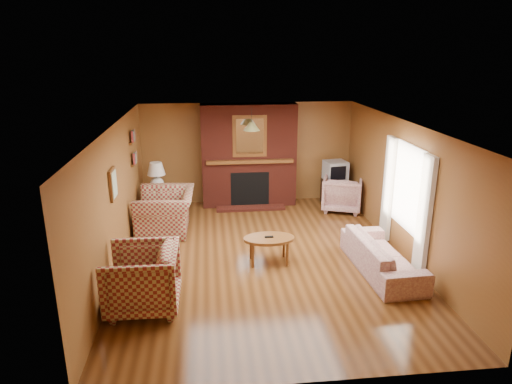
{
  "coord_description": "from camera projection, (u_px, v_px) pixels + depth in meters",
  "views": [
    {
      "loc": [
        -0.96,
        -7.42,
        3.61
      ],
      "look_at": [
        -0.09,
        0.6,
        1.05
      ],
      "focal_mm": 32.0,
      "sensor_mm": 36.0,
      "label": 1
    }
  ],
  "objects": [
    {
      "name": "wall_front",
      "position": [
        304.0,
        289.0,
        4.78
      ],
      "size": [
        6.5,
        0.0,
        6.5
      ],
      "primitive_type": "plane",
      "rotation": [
        -1.57,
        0.0,
        0.0
      ],
      "color": "brown",
      "rests_on": "floor"
    },
    {
      "name": "side_table",
      "position": [
        158.0,
        203.0,
        10.24
      ],
      "size": [
        0.43,
        0.43,
        0.57
      ],
      "primitive_type": "cube",
      "rotation": [
        0.0,
        0.0,
        -0.02
      ],
      "color": "brown",
      "rests_on": "floor"
    },
    {
      "name": "plaid_loveseat",
      "position": [
        166.0,
        211.0,
        9.31
      ],
      "size": [
        1.17,
        1.33,
        0.84
      ],
      "primitive_type": "imported",
      "rotation": [
        0.0,
        0.0,
        -1.6
      ],
      "color": "maroon",
      "rests_on": "floor"
    },
    {
      "name": "table_lamp",
      "position": [
        156.0,
        175.0,
        10.05
      ],
      "size": [
        0.4,
        0.4,
        0.65
      ],
      "color": "silver",
      "rests_on": "side_table"
    },
    {
      "name": "floral_sofa",
      "position": [
        382.0,
        255.0,
        7.64
      ],
      "size": [
        0.87,
        2.02,
        0.58
      ],
      "primitive_type": "imported",
      "rotation": [
        0.0,
        0.0,
        1.62
      ],
      "color": "beige",
      "rests_on": "floor"
    },
    {
      "name": "floral_armchair",
      "position": [
        342.0,
        193.0,
        10.52
      ],
      "size": [
        1.11,
        1.13,
        0.8
      ],
      "primitive_type": "imported",
      "rotation": [
        0.0,
        0.0,
        2.79
      ],
      "color": "beige",
      "rests_on": "floor"
    },
    {
      "name": "wall_right",
      "position": [
        404.0,
        190.0,
        8.12
      ],
      "size": [
        0.0,
        6.5,
        6.5
      ],
      "primitive_type": "plane",
      "rotation": [
        1.57,
        0.0,
        -1.57
      ],
      "color": "brown",
      "rests_on": "floor"
    },
    {
      "name": "ceiling",
      "position": [
        265.0,
        125.0,
        7.5
      ],
      "size": [
        6.5,
        6.5,
        0.0
      ],
      "primitive_type": "plane",
      "rotation": [
        3.14,
        0.0,
        0.0
      ],
      "color": "white",
      "rests_on": "wall_back"
    },
    {
      "name": "wall_left",
      "position": [
        116.0,
        199.0,
        7.6
      ],
      "size": [
        0.0,
        6.5,
        6.5
      ],
      "primitive_type": "plane",
      "rotation": [
        1.57,
        0.0,
        1.57
      ],
      "color": "brown",
      "rests_on": "floor"
    },
    {
      "name": "coffee_table",
      "position": [
        269.0,
        241.0,
        7.92
      ],
      "size": [
        0.89,
        0.55,
        0.49
      ],
      "color": "brown",
      "rests_on": "floor"
    },
    {
      "name": "bookshelf",
      "position": [
        134.0,
        148.0,
        9.27
      ],
      "size": [
        0.09,
        0.55,
        0.71
      ],
      "color": "brown",
      "rests_on": "wall_left"
    },
    {
      "name": "pendant_light",
      "position": [
        252.0,
        126.0,
        9.8
      ],
      "size": [
        0.36,
        0.36,
        0.48
      ],
      "color": "black",
      "rests_on": "ceiling"
    },
    {
      "name": "botanical_print",
      "position": [
        113.0,
        184.0,
        7.22
      ],
      "size": [
        0.05,
        0.4,
        0.5
      ],
      "color": "brown",
      "rests_on": "wall_left"
    },
    {
      "name": "wall_back",
      "position": [
        248.0,
        153.0,
        10.94
      ],
      "size": [
        6.5,
        0.0,
        6.5
      ],
      "primitive_type": "plane",
      "rotation": [
        1.57,
        0.0,
        0.0
      ],
      "color": "brown",
      "rests_on": "floor"
    },
    {
      "name": "crt_tv",
      "position": [
        335.0,
        171.0,
        10.83
      ],
      "size": [
        0.56,
        0.56,
        0.45
      ],
      "color": "#ADB0B5",
      "rests_on": "tv_stand"
    },
    {
      "name": "fireplace",
      "position": [
        249.0,
        156.0,
        10.7
      ],
      "size": [
        2.2,
        0.82,
        2.4
      ],
      "color": "#5A1D13",
      "rests_on": "floor"
    },
    {
      "name": "plaid_armchair",
      "position": [
        142.0,
        279.0,
        6.5
      ],
      "size": [
        1.04,
        1.01,
        0.93
      ],
      "primitive_type": "imported",
      "rotation": [
        0.0,
        0.0,
        -1.58
      ],
      "color": "maroon",
      "rests_on": "floor"
    },
    {
      "name": "floor",
      "position": [
        265.0,
        257.0,
        8.22
      ],
      "size": [
        6.5,
        6.5,
        0.0
      ],
      "primitive_type": "plane",
      "color": "#4A2810",
      "rests_on": "ground"
    },
    {
      "name": "tv_stand",
      "position": [
        334.0,
        192.0,
        11.0
      ],
      "size": [
        0.58,
        0.53,
        0.6
      ],
      "primitive_type": "cube",
      "rotation": [
        0.0,
        0.0,
        0.06
      ],
      "color": "black",
      "rests_on": "floor"
    },
    {
      "name": "window_right",
      "position": [
        406.0,
        197.0,
        7.95
      ],
      "size": [
        0.1,
        1.85,
        2.0
      ],
      "color": "beige",
      "rests_on": "wall_right"
    }
  ]
}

